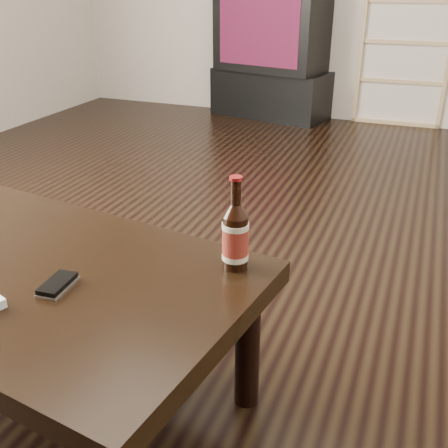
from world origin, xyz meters
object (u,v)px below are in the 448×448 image
(tv_stand, at_px, (272,93))
(bookshelf, at_px, (406,37))
(phone, at_px, (58,285))
(coffee_table, at_px, (29,283))
(beer_bottle, at_px, (235,237))
(tv, at_px, (275,29))

(tv_stand, xyz_separation_m, bookshelf, (1.02, 0.22, 0.47))
(bookshelf, distance_m, phone, 3.80)
(coffee_table, bearing_deg, beer_bottle, 19.55)
(coffee_table, distance_m, phone, 0.18)
(coffee_table, bearing_deg, bookshelf, 80.09)
(bookshelf, xyz_separation_m, phone, (-0.49, -3.76, -0.22))
(bookshelf, distance_m, beer_bottle, 3.52)
(tv_stand, height_order, coffee_table, coffee_table)
(bookshelf, bearing_deg, tv_stand, -168.28)
(beer_bottle, bearing_deg, phone, -145.36)
(phone, bearing_deg, beer_bottle, 29.77)
(tv_stand, height_order, bookshelf, bookshelf)
(tv_stand, bearing_deg, beer_bottle, -62.64)
(tv_stand, bearing_deg, phone, -69.14)
(tv_stand, relative_size, tv, 1.01)
(tv_stand, xyz_separation_m, beer_bottle, (0.88, -3.30, 0.33))
(tv, distance_m, beer_bottle, 3.41)
(tv, height_order, beer_bottle, tv)
(bookshelf, distance_m, coffee_table, 3.77)
(tv_stand, distance_m, coffee_table, 3.50)
(tv_stand, height_order, beer_bottle, beer_bottle)
(coffee_table, xyz_separation_m, beer_bottle, (0.51, 0.18, 0.14))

